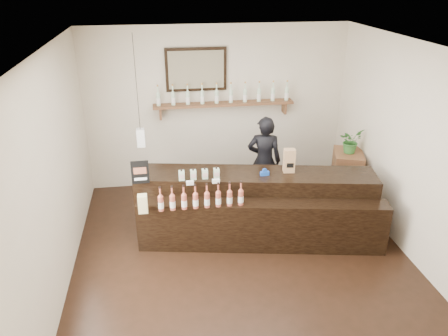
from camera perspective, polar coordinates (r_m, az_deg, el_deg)
ground at (r=6.06m, az=2.49°, el=-11.89°), size 5.00×5.00×0.00m
room_shell at (r=5.23m, az=2.82°, el=3.30°), size 5.00×5.00×5.00m
back_wall_decor at (r=7.43m, az=-2.04°, el=10.22°), size 2.66×0.96×1.69m
counter at (r=6.34m, az=4.22°, el=-5.30°), size 3.47×1.52×1.11m
promo_sign at (r=5.94m, az=-10.91°, el=-0.56°), size 0.24×0.03×0.33m
paper_bag at (r=6.24m, az=8.51°, el=0.96°), size 0.17×0.14×0.34m
tape_dispenser at (r=6.14m, az=5.33°, el=-0.61°), size 0.13×0.06×0.11m
side_cabinet at (r=7.52m, az=15.64°, el=-1.17°), size 0.61×0.72×0.90m
potted_plant at (r=7.27m, az=16.21°, el=3.43°), size 0.46×0.45×0.40m
shopkeeper at (r=7.08m, az=5.29°, el=1.65°), size 0.70×0.55×1.70m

